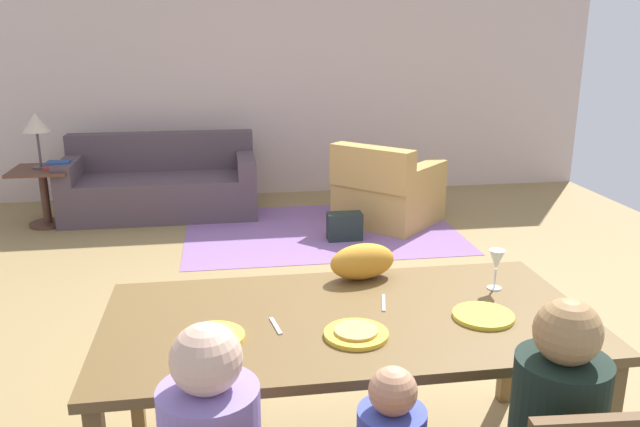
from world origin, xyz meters
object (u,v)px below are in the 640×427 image
Objects in this scene: plate_near_child at (356,334)px; book_upper at (58,163)px; table_lamp at (36,125)px; cat at (362,261)px; wine_glass at (496,261)px; couch at (162,186)px; plate_near_woman at (483,316)px; plate_near_man at (212,337)px; handbag at (345,226)px; armchair at (386,192)px; dining_table at (347,330)px; side_table at (44,189)px; book_lower at (57,167)px.

plate_near_child is 1.14× the size of book_upper.
cat is at bearing -56.92° from table_lamp.
couch is (-1.86, 4.14, -0.59)m from wine_glass.
plate_near_woman is (0.55, 0.08, 0.00)m from plate_near_child.
plate_near_man is 4.51m from book_upper.
plate_near_woman is at bearing -90.96° from handbag.
plate_near_child is 0.78× the size of cat.
plate_near_man is 0.78× the size of cat.
wine_glass is at bearing -96.57° from armchair.
dining_table is 3.44× the size of side_table.
side_table is at bearing 162.44° from handbag.
armchair is at bearing 72.90° from dining_table.
cat is 4.38m from table_lamp.
dining_table is at bearing 12.32° from plate_near_man.
table_lamp is at bearing -161.06° from book_upper.
handbag is at bearing 70.66° from plate_near_man.
couch reaches higher than plate_near_man.
wine_glass is 0.58× the size of cat.
plate_near_child is 0.60m from cat.
handbag is at bearing 89.04° from plate_near_woman.
wine_glass reaches higher than armchair.
wine_glass is at bearing 26.60° from plate_near_child.
handbag is at bearing -33.64° from couch.
couch is 2.10m from handbag.
book_lower is (-1.54, 4.16, -0.18)m from plate_near_man.
book_lower is at bearing 117.39° from dining_table.
book_lower is at bearing 126.08° from wine_glass.
plate_near_child is at bearing -171.71° from plate_near_woman.
plate_near_child reaches higher than book_lower.
plate_near_man is (-0.55, -0.12, 0.07)m from dining_table.
cat is at bearing -71.86° from couch.
wine_glass reaches higher than book_lower.
book_upper is at bearing 109.99° from plate_near_man.
dining_table is 7.99× the size of plate_near_child.
table_lamp is 1.69× the size of handbag.
wine_glass is 4.91m from side_table.
table_lamp reaches higher than book_upper.
book_upper reaches higher than side_table.
table_lamp is at bearing 90.00° from side_table.
plate_near_child is at bearing -106.33° from armchair.
armchair is 3.26m from book_upper.
plate_near_man is at bearing -109.34° from handbag.
wine_glass reaches higher than couch.
plate_near_child is 0.43× the size of side_table.
plate_near_woman is 1.14× the size of book_upper.
cat is (-0.57, 0.21, -0.05)m from wine_glass.
plate_near_man is 4.53m from side_table.
armchair reaches higher than book_upper.
couch is at bearing 146.36° from handbag.
book_lower is (-0.95, -0.29, 0.29)m from couch.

